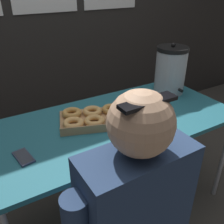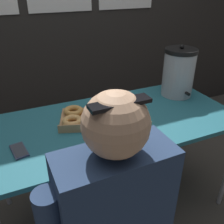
{
  "view_description": "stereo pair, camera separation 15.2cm",
  "coord_description": "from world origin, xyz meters",
  "views": [
    {
      "loc": [
        -0.7,
        -1.16,
        1.53
      ],
      "look_at": [
        -0.02,
        0.0,
        0.8
      ],
      "focal_mm": 40.0,
      "sensor_mm": 36.0,
      "label": 1
    },
    {
      "loc": [
        -0.56,
        -1.23,
        1.53
      ],
      "look_at": [
        -0.02,
        0.0,
        0.8
      ],
      "focal_mm": 40.0,
      "sensor_mm": 36.0,
      "label": 2
    }
  ],
  "objects": [
    {
      "name": "coffee_urn",
      "position": [
        0.59,
        0.16,
        0.91
      ],
      "size": [
        0.23,
        0.26,
        0.38
      ],
      "color": "#B7B7BC",
      "rests_on": "folding_table"
    },
    {
      "name": "ground_plane",
      "position": [
        0.0,
        0.0,
        0.0
      ],
      "size": [
        12.0,
        12.0,
        0.0
      ],
      "primitive_type": "plane",
      "color": "#4C473F"
    },
    {
      "name": "folding_table",
      "position": [
        0.0,
        0.0,
        0.69
      ],
      "size": [
        1.56,
        0.74,
        0.74
      ],
      "color": "#236675",
      "rests_on": "ground"
    },
    {
      "name": "donut_box",
      "position": [
        -0.06,
        0.03,
        0.76
      ],
      "size": [
        0.6,
        0.44,
        0.05
      ],
      "rotation": [
        0.0,
        0.0,
        -0.34
      ],
      "color": "tan",
      "rests_on": "folding_table"
    },
    {
      "name": "cell_phone",
      "position": [
        -0.58,
        -0.09,
        0.74
      ],
      "size": [
        0.09,
        0.15,
        0.01
      ],
      "rotation": [
        0.0,
        0.0,
        0.16
      ],
      "color": "#2D334C",
      "rests_on": "folding_table"
    }
  ]
}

